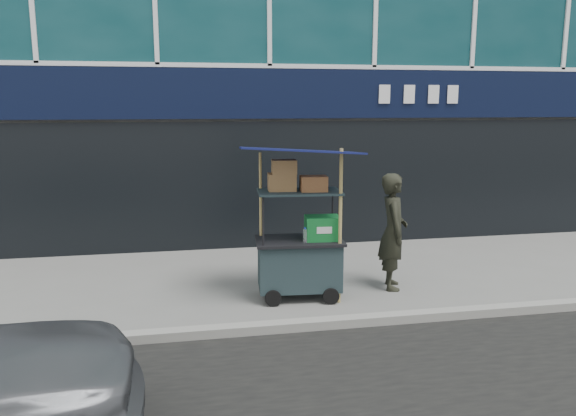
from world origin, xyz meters
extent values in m
plane|color=slate|center=(0.00, 0.00, 0.00)|extent=(80.00, 80.00, 0.00)
cube|color=gray|center=(0.00, -0.20, 0.06)|extent=(80.00, 0.18, 0.12)
cube|color=black|center=(0.00, 3.86, 2.90)|extent=(15.68, 0.06, 0.90)
cube|color=black|center=(0.00, 3.90, 1.20)|extent=(15.68, 0.04, 2.40)
cube|color=#1A2A2C|center=(-0.05, 0.98, 0.48)|extent=(1.20, 0.76, 0.67)
cylinder|color=black|center=(-0.48, 0.66, 0.11)|extent=(0.23, 0.07, 0.23)
cylinder|color=black|center=(0.32, 0.59, 0.11)|extent=(0.23, 0.07, 0.23)
cube|color=black|center=(-0.05, 0.98, 0.83)|extent=(1.28, 0.84, 0.04)
cylinder|color=black|center=(-0.60, 0.73, 1.17)|extent=(0.03, 0.03, 0.72)
cylinder|color=black|center=(0.45, 0.65, 1.17)|extent=(0.03, 0.03, 0.72)
cylinder|color=black|center=(-0.55, 1.30, 1.17)|extent=(0.03, 0.03, 0.72)
cylinder|color=black|center=(0.50, 1.22, 1.17)|extent=(0.03, 0.03, 0.72)
cube|color=#1A2A2C|center=(-0.05, 0.98, 1.53)|extent=(1.20, 0.76, 0.03)
cylinder|color=#A68E4B|center=(0.45, 0.65, 1.07)|extent=(0.05, 0.05, 2.15)
cylinder|color=#A68E4B|center=(-0.55, 1.30, 1.03)|extent=(0.04, 0.04, 2.05)
cube|color=#0B1443|center=(-0.05, 0.98, 2.10)|extent=(1.71, 1.28, 0.19)
cube|color=#10692D|center=(0.26, 0.90, 1.02)|extent=(0.50, 0.37, 0.33)
cylinder|color=silver|center=(-0.01, 0.78, 0.94)|extent=(0.07, 0.07, 0.19)
cylinder|color=#1836B4|center=(-0.01, 0.78, 1.05)|extent=(0.03, 0.03, 0.02)
cube|color=olive|center=(-0.28, 1.04, 1.66)|extent=(0.40, 0.32, 0.24)
cube|color=olive|center=(0.13, 0.91, 1.65)|extent=(0.38, 0.30, 0.21)
cube|color=olive|center=(-0.26, 1.02, 1.87)|extent=(0.35, 0.28, 0.19)
imported|color=black|center=(1.40, 1.12, 0.87)|extent=(0.56, 0.71, 1.73)
camera|label=1|loc=(-1.65, -6.54, 2.75)|focal=35.00mm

